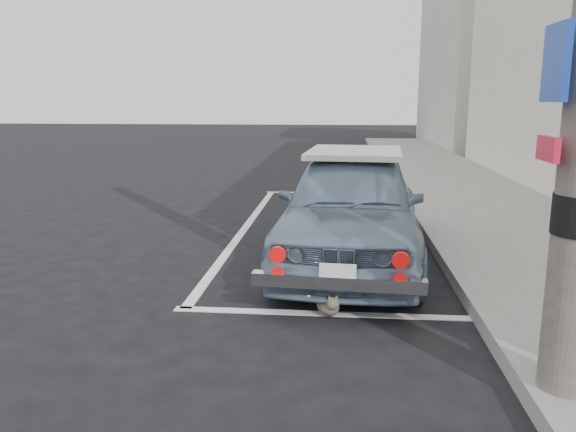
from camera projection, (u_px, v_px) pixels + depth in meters
name	position (u px, v px, depth m)	size (l,w,h in m)	color
ground	(283.00, 295.00, 5.83)	(80.00, 80.00, 0.00)	black
sidewalk	(536.00, 246.00, 7.48)	(2.80, 40.00, 0.15)	slate
building_far	(477.00, 51.00, 23.95)	(3.50, 10.00, 8.00)	#B6B0A5
pline_rear	(330.00, 314.00, 5.30)	(3.00, 0.12, 0.01)	silver
pline_front	(336.00, 193.00, 12.12)	(3.00, 0.12, 0.01)	silver
pline_side	(245.00, 228.00, 8.84)	(0.12, 7.00, 0.01)	silver
retro_coupe	(352.00, 206.00, 6.91)	(1.97, 4.24, 1.40)	slate
cat	(329.00, 304.00, 5.25)	(0.30, 0.45, 0.25)	#7B6C5D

